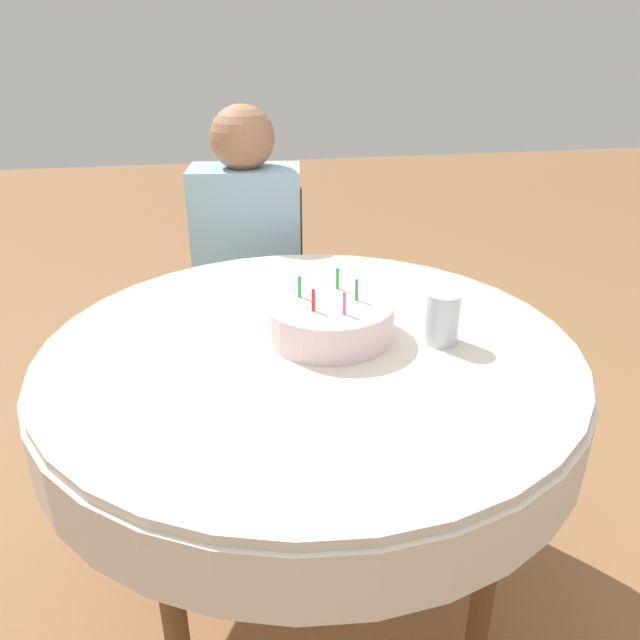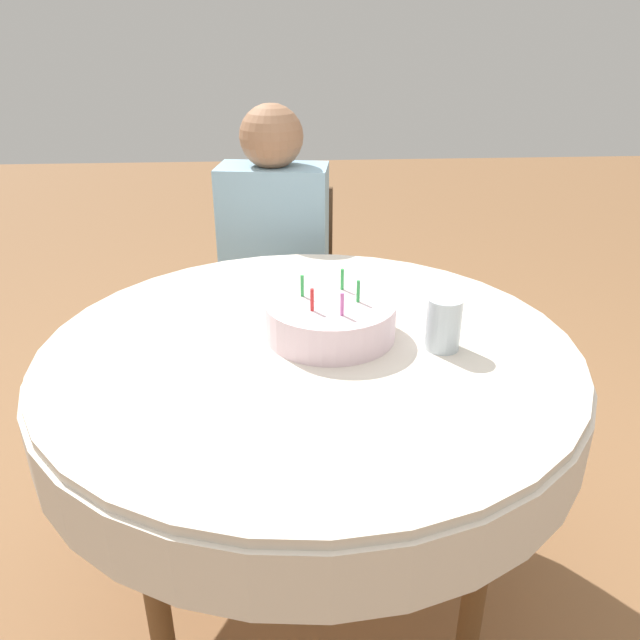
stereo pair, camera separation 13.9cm
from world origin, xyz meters
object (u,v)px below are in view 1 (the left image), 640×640
at_px(person, 247,246).
at_px(birthday_cake, 329,319).
at_px(chair, 252,298).
at_px(drinking_glass, 442,318).

bearing_deg(person, birthday_cake, -72.66).
distance_m(chair, birthday_cake, 0.97).
xyz_separation_m(person, drinking_glass, (0.37, -0.90, 0.11)).
bearing_deg(chair, person, -90.00).
height_order(chair, birthday_cake, birthday_cake).
bearing_deg(chair, birthday_cake, -74.33).
height_order(chair, drinking_glass, drinking_glass).
distance_m(person, birthday_cake, 0.84).
bearing_deg(person, drinking_glass, -59.18).
bearing_deg(drinking_glass, person, 112.53).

